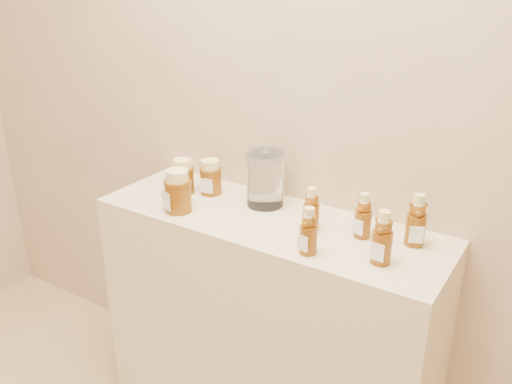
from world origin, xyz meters
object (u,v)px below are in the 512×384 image
Objects in this scene: honey_jar_left at (183,176)px; display_table at (267,330)px; bear_bottle_front_left at (309,228)px; glass_canister at (265,177)px; bear_bottle_back_left at (312,206)px.

display_table is at bearing 2.81° from honey_jar_left.
bear_bottle_front_left is at bearing -8.28° from honey_jar_left.
glass_canister reaches higher than display_table.
display_table is at bearing -53.30° from glass_canister.
bear_bottle_front_left is 0.36m from glass_canister.
honey_jar_left is 0.32m from glass_canister.
honey_jar_left is at bearing -167.54° from glass_canister.
glass_canister is at bearing 151.62° from bear_bottle_front_left.
bear_bottle_back_left is 0.15m from bear_bottle_front_left.
bear_bottle_back_left reaches higher than display_table.
bear_bottle_back_left is 0.53m from honey_jar_left.
glass_canister reaches higher than bear_bottle_back_left.
bear_bottle_front_left is (0.06, -0.14, 0.00)m from bear_bottle_back_left.
bear_bottle_front_left reaches higher than bear_bottle_back_left.
glass_canister reaches higher than honey_jar_left.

